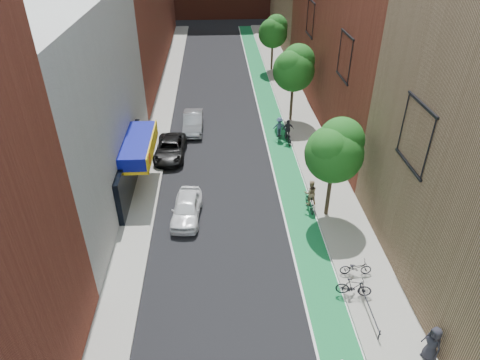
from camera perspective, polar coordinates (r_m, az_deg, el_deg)
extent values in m
cube|color=#147039|center=(40.59, 4.00, 9.04)|extent=(2.00, 68.00, 0.01)
cube|color=gray|center=(40.57, -10.32, 8.67)|extent=(2.00, 68.00, 0.15)
cube|color=gray|center=(40.95, 7.52, 9.15)|extent=(3.00, 68.00, 0.15)
cube|color=silver|center=(28.70, -23.86, 8.96)|extent=(8.00, 20.00, 12.00)
cylinder|color=#332619|center=(26.30, 11.72, -1.78)|extent=(0.24, 0.24, 3.30)
sphere|color=#175316|center=(24.89, 12.41, 3.41)|extent=(3.36, 3.36, 3.36)
sphere|color=#175316|center=(24.92, 13.33, 5.20)|extent=(2.64, 2.64, 2.64)
sphere|color=#175316|center=(24.33, 12.03, 4.03)|extent=(2.40, 2.40, 2.40)
cylinder|color=#332619|center=(38.33, 6.87, 10.22)|extent=(0.24, 0.24, 3.47)
sphere|color=#175316|center=(37.34, 7.16, 14.28)|extent=(3.53, 3.53, 3.53)
sphere|color=#175316|center=(37.47, 7.79, 15.52)|extent=(2.77, 2.77, 2.77)
sphere|color=#175316|center=(36.86, 6.82, 14.88)|extent=(2.52, 2.52, 2.52)
cylinder|color=#332619|center=(51.44, 4.27, 16.06)|extent=(0.24, 0.24, 3.19)
sphere|color=#175316|center=(50.75, 4.40, 18.92)|extent=(3.25, 3.25, 3.25)
sphere|color=#175316|center=(50.93, 4.86, 19.76)|extent=(2.55, 2.55, 2.55)
sphere|color=#175316|center=(50.31, 4.11, 19.35)|extent=(2.32, 2.32, 2.32)
imported|color=white|center=(26.34, -7.13, -3.75)|extent=(1.98, 4.25, 1.41)
imported|color=black|center=(33.09, -9.28, 4.15)|extent=(2.38, 4.84, 1.32)
imported|color=#94979C|center=(36.94, -6.26, 7.69)|extent=(1.64, 4.54, 1.49)
imported|color=black|center=(27.31, 9.28, -2.98)|extent=(0.63, 1.72, 1.01)
imported|color=#A2825E|center=(27.00, 9.37, -1.67)|extent=(0.88, 0.72, 1.69)
imported|color=black|center=(34.95, 6.37, 5.72)|extent=(0.85, 1.96, 1.00)
imported|color=black|center=(34.75, 6.41, 6.75)|extent=(0.98, 0.48, 1.61)
imported|color=black|center=(35.38, 5.24, 6.20)|extent=(0.78, 1.85, 1.08)
imported|color=#3C4F6C|center=(35.20, 5.27, 7.14)|extent=(1.09, 0.73, 1.57)
imported|color=black|center=(22.07, 14.94, -13.63)|extent=(1.79, 0.86, 1.04)
imported|color=black|center=(23.21, 15.19, -11.20)|extent=(1.66, 0.65, 0.86)
imported|color=#21212A|center=(20.46, 24.28, -19.27)|extent=(0.80, 1.01, 1.80)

